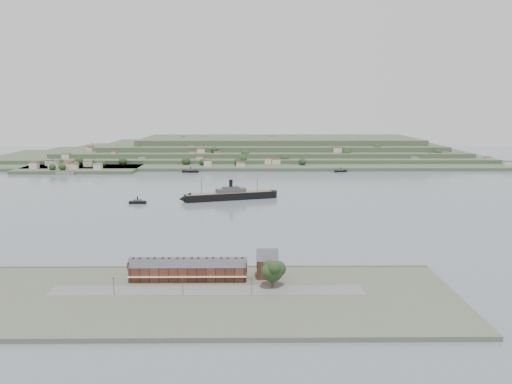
{
  "coord_description": "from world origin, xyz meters",
  "views": [
    {
      "loc": [
        20.03,
        -393.5,
        83.99
      ],
      "look_at": [
        23.74,
        30.0,
        9.12
      ],
      "focal_mm": 35.0,
      "sensor_mm": 36.0,
      "label": 1
    }
  ],
  "objects_px": {
    "terrace_row": "(188,270)",
    "fig_tree": "(273,271)",
    "tugboat": "(138,202)",
    "steamship": "(227,195)",
    "gabled_building": "(267,264)"
  },
  "relations": [
    {
      "from": "gabled_building",
      "to": "tugboat",
      "type": "height_order",
      "value": "gabled_building"
    },
    {
      "from": "terrace_row",
      "to": "steamship",
      "type": "distance_m",
      "value": 210.0
    },
    {
      "from": "terrace_row",
      "to": "fig_tree",
      "type": "xyz_separation_m",
      "value": [
        39.66,
        -10.33,
        3.04
      ]
    },
    {
      "from": "gabled_building",
      "to": "tugboat",
      "type": "xyz_separation_m",
      "value": [
        -104.98,
        189.04,
        -6.58
      ]
    },
    {
      "from": "terrace_row",
      "to": "tugboat",
      "type": "distance_m",
      "value": 204.58
    },
    {
      "from": "steamship",
      "to": "tugboat",
      "type": "relative_size",
      "value": 5.99
    },
    {
      "from": "fig_tree",
      "to": "gabled_building",
      "type": "bearing_deg",
      "value": 98.57
    },
    {
      "from": "gabled_building",
      "to": "fig_tree",
      "type": "distance_m",
      "value": 14.61
    },
    {
      "from": "terrace_row",
      "to": "gabled_building",
      "type": "xyz_separation_m",
      "value": [
        37.5,
        4.02,
        1.34
      ]
    },
    {
      "from": "terrace_row",
      "to": "tugboat",
      "type": "xyz_separation_m",
      "value": [
        -67.48,
        193.06,
        -5.24
      ]
    },
    {
      "from": "gabled_building",
      "to": "fig_tree",
      "type": "height_order",
      "value": "gabled_building"
    },
    {
      "from": "steamship",
      "to": "terrace_row",
      "type": "bearing_deg",
      "value": -92.13
    },
    {
      "from": "steamship",
      "to": "fig_tree",
      "type": "distance_m",
      "value": 222.53
    },
    {
      "from": "tugboat",
      "to": "terrace_row",
      "type": "bearing_deg",
      "value": -70.73
    },
    {
      "from": "steamship",
      "to": "gabled_building",
      "type": "bearing_deg",
      "value": -81.79
    }
  ]
}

